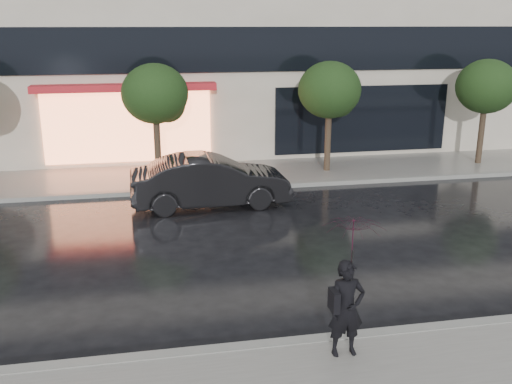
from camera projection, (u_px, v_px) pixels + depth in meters
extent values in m
plane|color=black|center=(334.00, 313.00, 10.73)|extent=(120.00, 120.00, 0.00)
cube|color=slate|center=(244.00, 174.00, 20.36)|extent=(60.00, 3.50, 0.12)
cube|color=gray|center=(352.00, 338.00, 9.76)|extent=(60.00, 0.25, 0.14)
cube|color=gray|center=(253.00, 187.00, 18.71)|extent=(60.00, 0.25, 0.14)
cube|color=black|center=(236.00, 50.00, 20.74)|extent=(28.00, 0.12, 1.60)
cube|color=#FF8C59|center=(128.00, 127.00, 20.78)|extent=(6.00, 0.10, 2.60)
cube|color=red|center=(125.00, 88.00, 20.06)|extent=(6.40, 0.70, 0.25)
cube|color=black|center=(362.00, 119.00, 22.40)|extent=(7.00, 0.10, 2.60)
cylinder|color=#33261C|center=(158.00, 150.00, 19.29)|extent=(0.22, 0.22, 2.20)
ellipsoid|color=black|center=(155.00, 94.00, 18.75)|extent=(2.20, 2.20, 1.98)
sphere|color=black|center=(167.00, 105.00, 19.12)|extent=(1.20, 1.20, 1.20)
cylinder|color=#33261C|center=(328.00, 143.00, 20.36)|extent=(0.22, 0.22, 2.20)
ellipsoid|color=black|center=(330.00, 90.00, 19.81)|extent=(2.20, 2.20, 1.98)
sphere|color=black|center=(338.00, 100.00, 20.19)|extent=(1.20, 1.20, 1.20)
cylinder|color=#33261C|center=(481.00, 137.00, 21.42)|extent=(0.22, 0.22, 2.20)
ellipsoid|color=black|center=(487.00, 86.00, 20.88)|extent=(2.20, 2.20, 1.98)
sphere|color=black|center=(492.00, 96.00, 21.25)|extent=(1.20, 1.20, 1.20)
imported|color=black|center=(210.00, 181.00, 16.78)|extent=(4.72, 1.81, 1.54)
imported|color=black|center=(347.00, 309.00, 8.99)|extent=(0.60, 0.40, 1.60)
imported|color=black|center=(353.00, 245.00, 8.69)|extent=(0.98, 1.00, 0.87)
cylinder|color=black|center=(352.00, 274.00, 8.83)|extent=(0.02, 0.02, 0.80)
cube|color=black|center=(334.00, 301.00, 8.84)|extent=(0.11, 0.30, 0.34)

